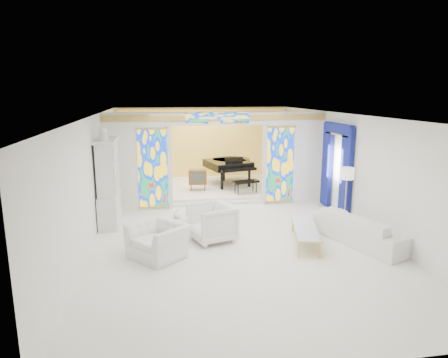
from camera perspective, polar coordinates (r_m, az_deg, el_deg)
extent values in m
plane|color=white|center=(11.09, 0.68, -6.58)|extent=(12.00, 12.00, 0.00)
cube|color=white|center=(10.52, 0.72, 9.08)|extent=(7.00, 12.00, 0.02)
cube|color=white|center=(16.57, -3.03, 5.00)|extent=(7.00, 0.02, 3.00)
cube|color=white|center=(5.16, 13.00, -11.81)|extent=(7.00, 0.02, 3.00)
cube|color=white|center=(10.66, -18.14, 0.38)|extent=(0.02, 12.00, 3.00)
cube|color=white|center=(11.83, 17.62, 1.54)|extent=(0.02, 12.00, 3.00)
cube|color=white|center=(12.52, -12.32, 2.39)|extent=(2.00, 0.18, 3.00)
cube|color=white|center=(13.25, 9.84, 3.03)|extent=(2.00, 0.18, 3.00)
cube|color=white|center=(12.50, -0.94, 8.66)|extent=(3.00, 0.18, 0.40)
cube|color=silver|center=(12.45, -7.69, 1.57)|extent=(0.12, 0.06, 2.60)
cube|color=silver|center=(12.89, 5.75, 1.99)|extent=(0.12, 0.06, 2.60)
cube|color=silver|center=(12.41, -0.87, 7.94)|extent=(3.24, 0.06, 0.12)
cube|color=gold|center=(12.40, -0.87, 8.72)|extent=(7.00, 0.05, 0.18)
cube|color=gold|center=(12.43, -10.13, 1.48)|extent=(0.90, 0.04, 2.40)
cube|color=gold|center=(13.03, 8.02, 2.04)|extent=(0.90, 0.04, 2.40)
cube|color=gold|center=(12.39, -0.87, 8.72)|extent=(2.00, 0.04, 0.34)
cube|color=white|center=(14.97, -2.13, -1.26)|extent=(6.80, 3.80, 0.18)
cube|color=#F5D455|center=(16.45, -2.98, 4.95)|extent=(6.70, 0.10, 2.90)
cylinder|color=gold|center=(14.52, -1.36, 8.16)|extent=(0.48, 0.48, 0.30)
cube|color=navy|center=(11.86, 17.04, 0.86)|extent=(0.12, 0.55, 2.60)
cube|color=navy|center=(13.01, 14.50, 1.98)|extent=(0.12, 0.55, 2.60)
cube|color=navy|center=(12.28, 16.04, 6.96)|extent=(0.14, 1.70, 0.30)
cube|color=#ECCF53|center=(12.29, 15.99, 6.17)|extent=(0.12, 1.50, 0.06)
cube|color=silver|center=(11.45, -15.98, -4.11)|extent=(0.50, 1.40, 0.90)
cube|color=silver|center=(11.19, -16.33, 1.55)|extent=(0.44, 1.30, 1.40)
cube|color=white|center=(11.16, -15.15, 1.60)|extent=(0.01, 1.20, 1.30)
cube|color=silver|center=(11.08, -16.55, 5.32)|extent=(0.56, 1.46, 0.08)
cylinder|color=white|center=(10.72, -16.81, 5.73)|extent=(0.22, 0.22, 0.16)
sphere|color=white|center=(10.71, -16.86, 6.58)|extent=(0.20, 0.20, 0.20)
imported|color=white|center=(9.03, -9.37, -8.68)|extent=(1.53, 1.54, 0.75)
imported|color=white|center=(9.83, -1.76, -6.28)|extent=(1.26, 1.24, 0.91)
imported|color=white|center=(10.26, 19.21, -6.72)|extent=(1.75, 2.68, 0.73)
cylinder|color=silver|center=(9.63, -6.72, -5.63)|extent=(0.56, 0.56, 0.04)
cylinder|color=silver|center=(9.73, -6.68, -7.41)|extent=(0.09, 0.09, 0.61)
cylinder|color=silver|center=(9.84, -6.63, -9.07)|extent=(0.38, 0.38, 0.03)
imported|color=white|center=(9.60, -6.74, -4.94)|extent=(0.25, 0.25, 0.20)
cube|color=white|center=(9.84, 11.59, -6.95)|extent=(0.96, 1.86, 0.04)
cube|color=gold|center=(9.85, 11.58, -7.05)|extent=(1.00, 1.89, 0.03)
cube|color=gold|center=(9.10, 10.66, -9.88)|extent=(0.05, 0.05, 0.37)
cube|color=gold|center=(9.16, 13.58, -9.87)|extent=(0.05, 0.05, 0.37)
cube|color=gold|center=(10.68, 9.80, -6.48)|extent=(0.05, 0.05, 0.37)
cube|color=gold|center=(10.73, 12.27, -6.49)|extent=(0.05, 0.05, 0.37)
cylinder|color=gold|center=(11.70, 16.74, -6.04)|extent=(0.32, 0.32, 0.03)
cylinder|color=gold|center=(11.50, 16.96, -2.67)|extent=(0.03, 0.03, 1.45)
cylinder|color=white|center=(11.35, 17.18, 0.78)|extent=(0.46, 0.46, 0.31)
cube|color=black|center=(15.01, 0.55, 2.11)|extent=(1.79, 1.86, 0.28)
cylinder|color=black|center=(15.45, 1.03, 2.39)|extent=(1.75, 1.75, 0.28)
cube|color=black|center=(14.22, 2.04, 1.36)|extent=(1.38, 0.62, 0.10)
cube|color=silver|center=(14.14, 2.19, 1.39)|extent=(1.24, 0.40, 0.03)
cube|color=black|center=(14.48, 1.45, 2.61)|extent=(0.69, 0.20, 0.25)
cube|color=black|center=(13.76, 3.13, -0.38)|extent=(0.96, 0.56, 0.08)
cylinder|color=black|center=(14.25, -0.31, -0.29)|extent=(0.12, 0.12, 0.62)
cylinder|color=black|center=(14.72, 3.62, 0.09)|extent=(0.12, 0.12, 0.62)
cylinder|color=black|center=(15.67, -0.03, 0.86)|extent=(0.12, 0.12, 0.62)
cube|color=brown|center=(14.19, -3.77, 0.33)|extent=(0.68, 0.51, 0.51)
cube|color=#3A3F3D|center=(13.98, -3.79, 0.27)|extent=(0.41, 0.07, 0.33)
cone|color=brown|center=(14.13, -4.75, -1.26)|extent=(0.04, 0.04, 0.22)
cone|color=brown|center=(14.12, -2.77, -1.25)|extent=(0.04, 0.04, 0.22)
cone|color=brown|center=(14.43, -4.70, -0.98)|extent=(0.04, 0.04, 0.22)
cone|color=brown|center=(14.42, -2.75, -0.96)|extent=(0.04, 0.04, 0.22)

